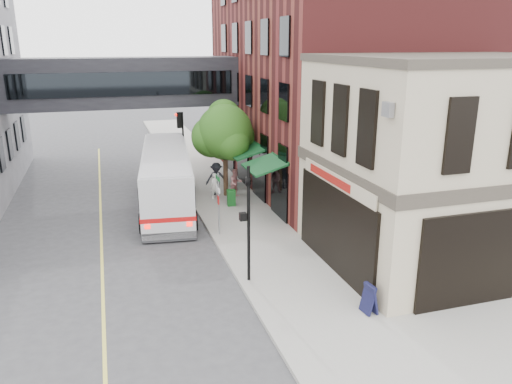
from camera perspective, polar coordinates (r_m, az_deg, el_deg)
ground at (r=17.76m, az=-0.23°, el=-13.38°), size 120.00×120.00×0.00m
sidewalk_main at (r=30.71m, az=-4.25°, el=0.01°), size 4.00×60.00×0.15m
corner_building at (r=21.94m, az=21.20°, el=3.24°), size 10.19×8.12×8.45m
brick_building at (r=33.07m, az=9.03°, el=13.25°), size 13.76×18.00×14.00m
skyway_bridge at (r=32.81m, az=-14.87°, el=12.02°), size 14.00×3.18×3.00m
traffic_signal_near at (r=18.36m, az=-0.95°, el=-2.09°), size 0.44×0.22×4.60m
traffic_signal_far at (r=32.53m, az=-8.59°, el=6.73°), size 0.53×0.28×4.50m
street_sign_pole at (r=23.30m, az=-4.32°, el=-0.71°), size 0.08×0.75×3.00m
street_tree at (r=29.13m, az=-3.69°, el=6.86°), size 3.80×3.20×5.60m
lane_marking at (r=26.26m, az=-17.30°, el=-3.85°), size 0.12×40.00×0.01m
bus at (r=28.36m, az=-10.20°, el=1.84°), size 3.90×11.72×3.09m
pedestrian_a at (r=29.04m, az=-4.69°, el=0.71°), size 0.60×0.44×1.51m
pedestrian_b at (r=29.24m, az=-2.34°, el=1.04°), size 0.93×0.79×1.68m
pedestrian_c at (r=29.72m, az=-4.55°, el=1.53°), size 1.38×0.98×1.95m
newspaper_box at (r=27.78m, az=-2.86°, el=-0.66°), size 0.49×0.45×0.90m
sandwich_board at (r=17.53m, az=12.84°, el=-11.79°), size 0.43×0.61×1.03m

